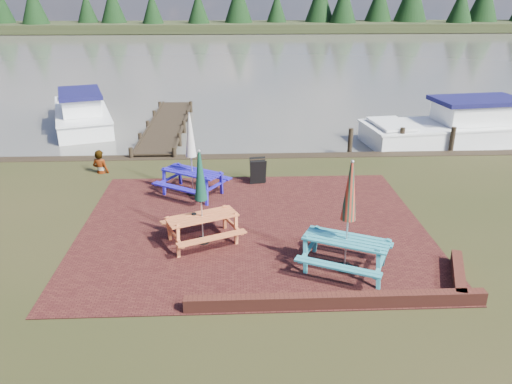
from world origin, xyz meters
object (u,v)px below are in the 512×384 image
at_px(picnic_table_red, 202,212).
at_px(boat_near, 458,129).
at_px(boat_jetty, 82,114).
at_px(jetty, 167,125).
at_px(picnic_table_teal, 347,234).
at_px(person, 99,150).
at_px(chalkboard, 258,171).
at_px(picnic_table_blue, 192,167).

distance_m(picnic_table_red, boat_near, 13.42).
distance_m(boat_jetty, boat_near, 16.80).
height_order(jetty, boat_near, boat_near).
distance_m(picnic_table_teal, person, 9.64).
relative_size(chalkboard, person, 0.52).
distance_m(picnic_table_teal, jetty, 13.65).
relative_size(picnic_table_red, jetty, 0.26).
bearing_deg(chalkboard, jetty, 108.91).
xyz_separation_m(picnic_table_red, boat_jetty, (-6.30, 12.23, -0.46)).
xyz_separation_m(chalkboard, jetty, (-3.78, 7.08, -0.31)).
height_order(boat_near, person, boat_near).
bearing_deg(picnic_table_blue, boat_jetty, 155.26).
bearing_deg(jetty, boat_jetty, 163.69).
height_order(picnic_table_red, boat_near, picnic_table_red).
distance_m(jetty, boat_near, 12.57).
bearing_deg(person, boat_near, -147.02).
bearing_deg(picnic_table_teal, chalkboard, 133.08).
distance_m(picnic_table_blue, chalkboard, 2.25).
xyz_separation_m(boat_near, person, (-13.90, -3.59, 0.39)).
xyz_separation_m(picnic_table_teal, boat_near, (6.90, 10.23, -0.49)).
xyz_separation_m(boat_jetty, boat_near, (16.44, -3.45, 0.03)).
distance_m(picnic_table_teal, chalkboard, 5.68).
bearing_deg(boat_jetty, person, -88.45).
bearing_deg(jetty, boat_near, -10.33).
height_order(boat_jetty, boat_near, boat_near).
bearing_deg(chalkboard, picnic_table_teal, -81.91).
relative_size(picnic_table_teal, chalkboard, 3.10).
xyz_separation_m(jetty, person, (-1.53, -5.84, 0.69)).
height_order(picnic_table_blue, person, picnic_table_blue).
bearing_deg(boat_jetty, picnic_table_teal, -73.42).
relative_size(picnic_table_blue, boat_jetty, 0.36).
bearing_deg(boat_near, jetty, 72.27).
xyz_separation_m(picnic_table_blue, jetty, (-1.75, 7.93, -0.77)).
relative_size(chalkboard, boat_jetty, 0.12).
distance_m(chalkboard, jetty, 8.03).
bearing_deg(picnic_table_red, chalkboard, 44.88).
bearing_deg(picnic_table_teal, boat_jetty, 150.68).
xyz_separation_m(picnic_table_red, boat_near, (10.14, 8.78, -0.42)).
relative_size(picnic_table_blue, person, 1.58).
height_order(picnic_table_teal, picnic_table_red, picnic_table_teal).
relative_size(picnic_table_blue, boat_near, 0.32).
distance_m(picnic_table_blue, jetty, 8.16).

